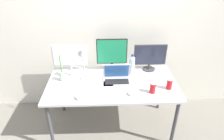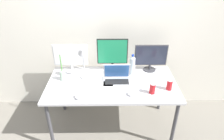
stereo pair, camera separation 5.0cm
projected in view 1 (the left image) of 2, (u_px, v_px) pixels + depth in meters
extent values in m
plane|color=gray|center=(112.00, 125.00, 2.88)|extent=(16.00, 16.00, 0.00)
cube|color=silver|center=(110.00, 25.00, 2.74)|extent=(7.00, 0.08, 2.60)
cylinder|color=#424247|center=(50.00, 127.00, 2.37)|extent=(0.04, 0.04, 0.71)
cylinder|color=#424247|center=(175.00, 124.00, 2.42)|extent=(0.04, 0.04, 0.71)
cylinder|color=#424247|center=(61.00, 92.00, 2.99)|extent=(0.04, 0.04, 0.71)
cylinder|color=#424247|center=(160.00, 90.00, 3.04)|extent=(0.04, 0.04, 0.71)
cube|color=silver|center=(112.00, 83.00, 2.52)|extent=(1.61, 0.84, 0.03)
cylinder|color=silver|center=(71.00, 70.00, 2.77)|extent=(0.22, 0.22, 0.01)
cylinder|color=silver|center=(71.00, 67.00, 2.75)|extent=(0.03, 0.03, 0.07)
cube|color=silver|center=(70.00, 55.00, 2.65)|extent=(0.46, 0.02, 0.30)
cube|color=white|center=(70.00, 56.00, 2.64)|extent=(0.43, 0.01, 0.28)
cylinder|color=black|center=(112.00, 70.00, 2.78)|extent=(0.19, 0.19, 0.01)
cylinder|color=black|center=(112.00, 66.00, 2.75)|extent=(0.03, 0.03, 0.10)
cube|color=black|center=(112.00, 51.00, 2.64)|extent=(0.41, 0.02, 0.35)
cube|color=#1E8C59|center=(112.00, 52.00, 2.63)|extent=(0.38, 0.01, 0.33)
cylinder|color=#38383D|center=(149.00, 69.00, 2.79)|extent=(0.17, 0.17, 0.01)
cylinder|color=#38383D|center=(149.00, 66.00, 2.77)|extent=(0.03, 0.03, 0.07)
cube|color=#38383D|center=(150.00, 55.00, 2.68)|extent=(0.44, 0.02, 0.29)
cube|color=#232838|center=(150.00, 55.00, 2.67)|extent=(0.41, 0.01, 0.27)
cube|color=silver|center=(117.00, 82.00, 2.51)|extent=(0.34, 0.23, 0.02)
cube|color=black|center=(117.00, 82.00, 2.49)|extent=(0.30, 0.13, 0.00)
cube|color=silver|center=(117.00, 71.00, 2.51)|extent=(0.34, 0.08, 0.22)
cube|color=#3366B2|center=(117.00, 71.00, 2.51)|extent=(0.30, 0.07, 0.19)
cube|color=white|center=(96.00, 85.00, 2.44)|extent=(0.44, 0.17, 0.02)
ellipsoid|color=silver|center=(78.00, 97.00, 2.22)|extent=(0.09, 0.12, 0.04)
ellipsoid|color=silver|center=(130.00, 93.00, 2.29)|extent=(0.07, 0.10, 0.03)
cylinder|color=silver|center=(132.00, 66.00, 2.64)|extent=(0.07, 0.07, 0.23)
cone|color=silver|center=(132.00, 57.00, 2.57)|extent=(0.06, 0.06, 0.03)
cylinder|color=#1938B2|center=(132.00, 55.00, 2.56)|extent=(0.03, 0.03, 0.02)
cylinder|color=red|center=(153.00, 88.00, 2.30)|extent=(0.07, 0.07, 0.12)
cylinder|color=silver|center=(153.00, 84.00, 2.27)|extent=(0.06, 0.06, 0.00)
cylinder|color=red|center=(169.00, 84.00, 2.36)|extent=(0.07, 0.07, 0.12)
cylinder|color=silver|center=(170.00, 80.00, 2.33)|extent=(0.06, 0.06, 0.00)
cylinder|color=#B2D1B7|center=(62.00, 76.00, 2.52)|extent=(0.07, 0.07, 0.13)
cylinder|color=#519342|center=(61.00, 64.00, 2.43)|extent=(0.01, 0.01, 0.23)
cylinder|color=#B7B7BC|center=(85.00, 77.00, 2.60)|extent=(0.11, 0.11, 0.01)
cylinder|color=#B7B7BC|center=(84.00, 65.00, 2.51)|extent=(0.02, 0.02, 0.35)
cone|color=#B7B7BC|center=(82.00, 52.00, 2.36)|extent=(0.11, 0.12, 0.11)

